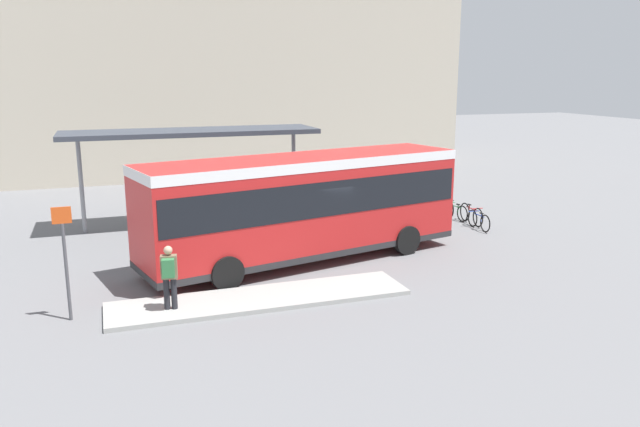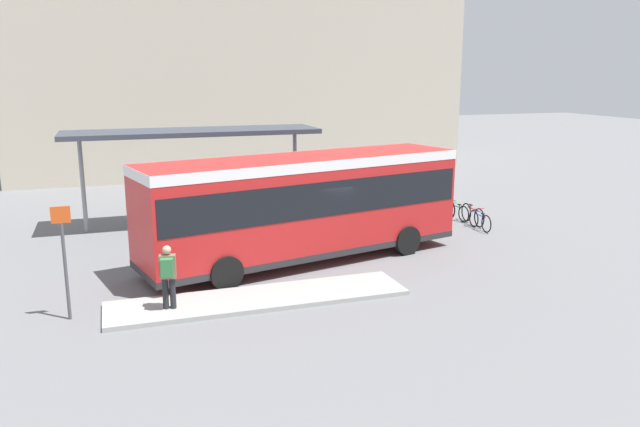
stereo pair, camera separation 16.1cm
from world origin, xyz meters
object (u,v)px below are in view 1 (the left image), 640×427
city_bus (305,201)px  platform_sign (65,258)px  bicycle_blue (479,220)px  bicycle_green (455,211)px  pedestrian_waiting (169,274)px  bicycle_black (444,206)px  bicycle_red (471,214)px

city_bus → platform_sign: bearing=-171.2°
bicycle_blue → bicycle_green: bearing=1.3°
pedestrian_waiting → bicycle_black: (12.04, 7.49, -0.68)m
bicycle_red → bicycle_green: bicycle_red is taller
city_bus → bicycle_red: 8.30m
pedestrian_waiting → bicycle_green: 13.78m
bicycle_black → platform_sign: platform_sign is taller
bicycle_blue → bicycle_red: 0.89m
bicycle_red → platform_sign: platform_sign is taller
bicycle_black → city_bus: bearing=-57.2°
pedestrian_waiting → bicycle_red: 13.56m
bicycle_blue → pedestrian_waiting: bearing=114.2°
city_bus → bicycle_black: bearing=16.4°
city_bus → pedestrian_waiting: 5.61m
bicycle_black → platform_sign: 16.07m
bicycle_blue → bicycle_black: 2.59m
city_bus → pedestrian_waiting: (-4.52, -3.20, -0.89)m
pedestrian_waiting → bicycle_green: bearing=-51.4°
bicycle_green → bicycle_black: size_ratio=0.91×
city_bus → bicycle_green: size_ratio=6.81×
pedestrian_waiting → bicycle_blue: 13.02m
city_bus → bicycle_blue: size_ratio=6.74×
pedestrian_waiting → bicycle_blue: pedestrian_waiting is taller
city_bus → pedestrian_waiting: bearing=-158.0°
bicycle_green → bicycle_black: bicycle_black is taller
pedestrian_waiting → bicycle_black: size_ratio=0.94×
bicycle_blue → bicycle_red: (0.22, 0.86, 0.04)m
city_bus → bicycle_black: 8.80m
bicycle_red → bicycle_green: 0.89m
bicycle_red → platform_sign: size_ratio=0.63×
city_bus → bicycle_blue: (7.52, 1.70, -1.60)m
bicycle_blue → bicycle_black: bearing=2.1°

